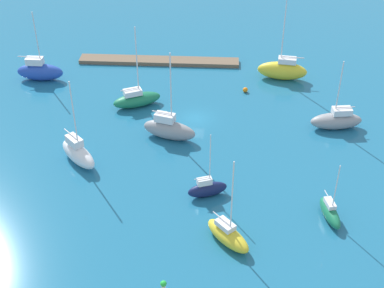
# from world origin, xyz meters

# --- Properties ---
(water) EXTENTS (160.00, 160.00, 0.00)m
(water) POSITION_xyz_m (0.00, 0.00, 0.00)
(water) COLOR #1E668C
(water) RESTS_ON ground
(pier_dock) EXTENTS (26.71, 2.77, 0.63)m
(pier_dock) POSITION_xyz_m (7.03, -17.26, 0.32)
(pier_dock) COLOR brown
(pier_dock) RESTS_ON ground
(sailboat_yellow_east_end) EXTENTS (8.01, 3.50, 14.48)m
(sailboat_yellow_east_end) POSITION_xyz_m (-13.09, -12.64, 1.61)
(sailboat_yellow_east_end) COLOR yellow
(sailboat_yellow_east_end) RESTS_ON water
(sailboat_green_by_breakwater) EXTENTS (2.49, 5.18, 7.51)m
(sailboat_green_by_breakwater) POSITION_xyz_m (-15.84, 19.79, 0.90)
(sailboat_green_by_breakwater) COLOR #19724C
(sailboat_green_by_breakwater) RESTS_ON water
(sailboat_gray_far_south) EXTENTS (7.39, 3.43, 10.13)m
(sailboat_gray_far_south) POSITION_xyz_m (-19.40, 1.30, 1.28)
(sailboat_gray_far_south) COLOR gray
(sailboat_gray_far_south) RESTS_ON water
(sailboat_blue_lone_north) EXTENTS (7.35, 2.53, 11.27)m
(sailboat_blue_lone_north) POSITION_xyz_m (25.13, -10.14, 1.54)
(sailboat_blue_lone_north) COLOR #2347B2
(sailboat_blue_lone_north) RESTS_ON water
(sailboat_navy_lone_south) EXTENTS (4.89, 2.87, 8.50)m
(sailboat_navy_lone_south) POSITION_xyz_m (-2.24, 16.73, 1.05)
(sailboat_navy_lone_south) COLOR #141E4C
(sailboat_navy_lone_south) RESTS_ON water
(sailboat_white_far_north) EXTENTS (6.21, 6.29, 11.66)m
(sailboat_white_far_north) POSITION_xyz_m (14.11, 11.15, 1.43)
(sailboat_white_far_north) COLOR white
(sailboat_white_far_north) RESTS_ON water
(sailboat_yellow_near_pier) EXTENTS (5.49, 5.72, 10.77)m
(sailboat_yellow_near_pier) POSITION_xyz_m (-4.64, 24.10, 1.04)
(sailboat_yellow_near_pier) COLOR yellow
(sailboat_yellow_near_pier) RESTS_ON water
(sailboat_green_west_end) EXTENTS (7.50, 5.27, 12.28)m
(sailboat_green_west_end) POSITION_xyz_m (8.76, -2.97, 1.17)
(sailboat_green_west_end) COLOR #19724C
(sailboat_green_west_end) RESTS_ON water
(sailboat_gray_inner_mooring) EXTENTS (7.62, 4.19, 12.59)m
(sailboat_gray_inner_mooring) POSITION_xyz_m (3.26, 5.11, 1.49)
(sailboat_gray_inner_mooring) COLOR gray
(sailboat_gray_inner_mooring) RESTS_ON water
(mooring_buoy_orange) EXTENTS (0.78, 0.78, 0.78)m
(mooring_buoy_orange) POSITION_xyz_m (-7.20, -8.01, 0.39)
(mooring_buoy_orange) COLOR orange
(mooring_buoy_orange) RESTS_ON water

